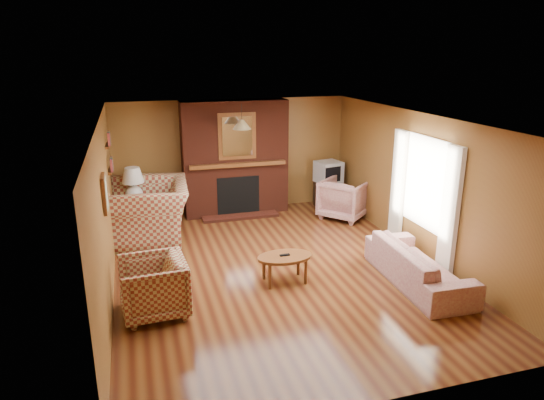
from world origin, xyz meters
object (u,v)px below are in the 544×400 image
object	(u,v)px
table_lamp	(133,183)
tv_stand	(328,194)
floral_armchair	(344,199)
floral_sofa	(418,265)
coffee_table	(285,259)
fireplace	(235,159)
plaid_armchair	(153,287)
plaid_loveseat	(150,211)
crt_tv	(329,172)
side_table	(136,216)

from	to	relation	value
table_lamp	tv_stand	size ratio (longest dim) A/B	1.20
floral_armchair	tv_stand	size ratio (longest dim) A/B	1.57
table_lamp	floral_sofa	bearing A→B (deg)	-41.32
coffee_table	fireplace	bearing A→B (deg)	89.87
tv_stand	floral_sofa	bearing A→B (deg)	-92.54
plaid_armchair	floral_armchair	world-z (taller)	floral_armchair
plaid_armchair	floral_armchair	size ratio (longest dim) A/B	0.95
table_lamp	floral_armchair	bearing A→B (deg)	-5.94
plaid_loveseat	tv_stand	bearing A→B (deg)	105.59
table_lamp	tv_stand	distance (m)	4.22
fireplace	crt_tv	world-z (taller)	fireplace
coffee_table	table_lamp	xyz separation A→B (m)	(-2.09, 2.91, 0.58)
side_table	crt_tv	bearing A→B (deg)	4.74
plaid_armchair	crt_tv	size ratio (longest dim) A/B	1.44
fireplace	floral_armchair	xyz separation A→B (m)	(2.09, -0.97, -0.77)
coffee_table	tv_stand	world-z (taller)	tv_stand
side_table	tv_stand	distance (m)	4.16
table_lamp	plaid_loveseat	bearing A→B (deg)	-60.91
plaid_loveseat	tv_stand	xyz separation A→B (m)	(3.90, 0.80, -0.24)
floral_armchair	coffee_table	bearing A→B (deg)	99.37
plaid_loveseat	side_table	distance (m)	0.57
side_table	floral_armchair	bearing A→B (deg)	-5.94
plaid_loveseat	floral_sofa	world-z (taller)	plaid_loveseat
plaid_armchair	tv_stand	distance (m)	5.43
fireplace	crt_tv	distance (m)	2.09
fireplace	floral_sofa	bearing A→B (deg)	-64.88
fireplace	side_table	xyz separation A→B (m)	(-2.10, -0.53, -0.90)
fireplace	table_lamp	xyz separation A→B (m)	(-2.10, -0.53, -0.23)
floral_armchair	tv_stand	world-z (taller)	floral_armchair
side_table	tv_stand	bearing A→B (deg)	4.82
fireplace	tv_stand	xyz separation A→B (m)	(2.05, -0.18, -0.90)
fireplace	plaid_armchair	world-z (taller)	fireplace
fireplace	side_table	bearing A→B (deg)	-165.71
crt_tv	floral_sofa	bearing A→B (deg)	-92.22
plaid_armchair	table_lamp	world-z (taller)	table_lamp
floral_sofa	tv_stand	world-z (taller)	floral_sofa
fireplace	crt_tv	xyz separation A→B (m)	(2.05, -0.19, -0.38)
coffee_table	floral_sofa	bearing A→B (deg)	-17.57
coffee_table	side_table	size ratio (longest dim) A/B	1.46
fireplace	plaid_loveseat	xyz separation A→B (m)	(-1.85, -0.98, -0.66)
floral_armchair	crt_tv	distance (m)	0.88
plaid_armchair	crt_tv	bearing A→B (deg)	128.90
side_table	crt_tv	world-z (taller)	crt_tv
fireplace	crt_tv	bearing A→B (deg)	-5.30
coffee_table	table_lamp	bearing A→B (deg)	125.69
plaid_loveseat	side_table	world-z (taller)	plaid_loveseat
side_table	table_lamp	xyz separation A→B (m)	(0.00, -0.00, 0.67)
coffee_table	crt_tv	world-z (taller)	crt_tv
tv_stand	crt_tv	distance (m)	0.52
fireplace	coffee_table	distance (m)	3.54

